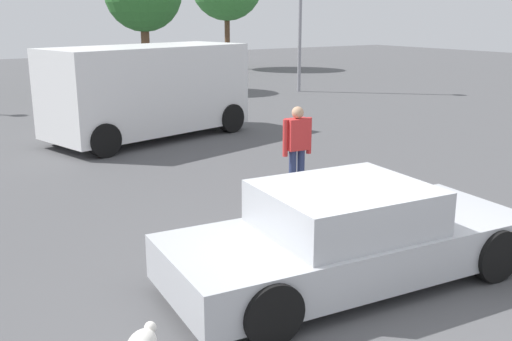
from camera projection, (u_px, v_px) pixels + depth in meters
ground_plane at (349, 293)px, 6.69m from camera, size 80.00×80.00×0.00m
sedan_foreground at (348, 237)px, 6.90m from camera, size 4.57×2.20×1.17m
van_white at (148, 89)px, 14.74m from camera, size 5.43×3.18×2.31m
pedestrian at (297, 142)px, 10.28m from camera, size 0.57×0.28×1.53m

